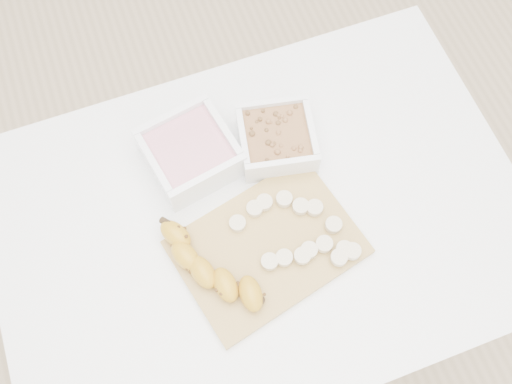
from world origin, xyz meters
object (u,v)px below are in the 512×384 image
object	(u,v)px
bowl_yogurt	(190,152)
table	(261,234)
bowl_granola	(277,139)
cutting_board	(267,247)
banana	(212,269)

from	to	relation	value
bowl_yogurt	table	bearing A→B (deg)	-61.60
bowl_granola	table	bearing A→B (deg)	-121.33
bowl_yogurt	cutting_board	world-z (taller)	bowl_yogurt
table	banana	world-z (taller)	banana
table	bowl_yogurt	size ratio (longest dim) A/B	5.40
cutting_board	bowl_granola	bearing A→B (deg)	64.55
bowl_yogurt	cutting_board	bearing A→B (deg)	-71.15
cutting_board	bowl_yogurt	bearing A→B (deg)	108.85
bowl_granola	cutting_board	bearing A→B (deg)	-115.45
cutting_board	banana	xyz separation A→B (m)	(-0.11, -0.01, 0.03)
bowl_yogurt	banana	xyz separation A→B (m)	(-0.03, -0.23, -0.00)
bowl_granola	banana	world-z (taller)	bowl_granola
bowl_yogurt	banana	bearing A→B (deg)	-98.45
table	cutting_board	distance (m)	0.12
table	bowl_yogurt	distance (m)	0.22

